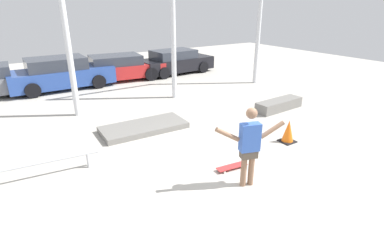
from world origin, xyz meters
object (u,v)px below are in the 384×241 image
object	(u,v)px
skateboarder	(249,144)
manual_pad	(144,127)
parked_car_black	(175,62)
traffic_cone	(288,131)
grind_box	(279,105)
grind_rail	(34,166)
parked_car_red	(119,68)
skateboard	(232,167)
parked_car_blue	(61,74)

from	to	relation	value
skateboarder	manual_pad	size ratio (longest dim) A/B	0.68
parked_car_black	traffic_cone	size ratio (longest dim) A/B	6.60
grind_box	grind_rail	world-z (taller)	grind_rail
skateboarder	grind_box	world-z (taller)	skateboarder
traffic_cone	parked_car_red	bearing A→B (deg)	97.97
skateboard	parked_car_blue	bearing A→B (deg)	107.04
traffic_cone	skateboard	bearing A→B (deg)	-172.44
parked_car_blue	parked_car_black	size ratio (longest dim) A/B	1.05
parked_car_red	skateboard	bearing A→B (deg)	-89.67
skateboarder	skateboard	size ratio (longest dim) A/B	2.21
manual_pad	traffic_cone	distance (m)	4.33
skateboard	traffic_cone	bearing A→B (deg)	13.93
skateboard	grind_rail	world-z (taller)	grind_rail
parked_car_red	parked_car_black	size ratio (longest dim) A/B	1.07
grind_rail	skateboard	bearing A→B (deg)	-27.42
manual_pad	parked_car_black	distance (m)	8.29
grind_box	grind_rail	distance (m)	8.27
skateboard	grind_box	world-z (taller)	grind_box
skateboarder	manual_pad	world-z (taller)	skateboarder
skateboarder	skateboard	bearing A→B (deg)	95.08
skateboarder	manual_pad	xyz separation A→B (m)	(-0.60, 4.03, -0.91)
manual_pad	parked_car_blue	distance (m)	6.72
grind_box	parked_car_red	world-z (taller)	parked_car_red
parked_car_black	parked_car_red	bearing A→B (deg)	173.64
parked_car_blue	skateboard	bearing A→B (deg)	-79.95
grind_rail	traffic_cone	distance (m)	6.56
grind_box	traffic_cone	bearing A→B (deg)	-133.24
traffic_cone	parked_car_blue	bearing A→B (deg)	113.55
manual_pad	grind_rail	world-z (taller)	grind_rail
manual_pad	traffic_cone	xyz separation A→B (m)	(3.09, -3.03, 0.23)
parked_car_red	traffic_cone	distance (m)	9.90
parked_car_red	grind_rail	bearing A→B (deg)	-115.89
parked_car_blue	traffic_cone	world-z (taller)	parked_car_blue
skateboard	grind_rail	xyz separation A→B (m)	(-3.99, 2.07, 0.26)
manual_pad	parked_car_blue	bearing A→B (deg)	99.56
skateboard	parked_car_black	bearing A→B (deg)	73.40
parked_car_blue	manual_pad	bearing A→B (deg)	-81.07
skateboarder	grind_box	size ratio (longest dim) A/B	0.89
grind_box	grind_rail	bearing A→B (deg)	-177.88
skateboarder	parked_car_black	world-z (taller)	skateboarder
manual_pad	parked_car_blue	xyz separation A→B (m)	(-1.11, 6.60, 0.61)
manual_pad	grind_rail	bearing A→B (deg)	-158.50
grind_box	parked_car_red	size ratio (longest dim) A/B	0.44
skateboard	traffic_cone	size ratio (longest dim) A/B	1.23
parked_car_red	grind_box	bearing A→B (deg)	-61.06
skateboarder	grind_rail	world-z (taller)	skateboarder
skateboarder	grind_box	xyz separation A→B (m)	(4.43, 3.06, -0.81)
grind_rail	parked_car_red	distance (m)	9.44
manual_pad	traffic_cone	bearing A→B (deg)	-44.50
manual_pad	parked_car_black	size ratio (longest dim) A/B	0.61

